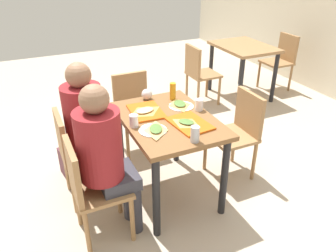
{
  "coord_description": "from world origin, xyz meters",
  "views": [
    {
      "loc": [
        2.25,
        -1.04,
        2.03
      ],
      "look_at": [
        0.0,
        0.0,
        0.69
      ],
      "focal_mm": 35.93,
      "sensor_mm": 36.0,
      "label": 1
    }
  ],
  "objects": [
    {
      "name": "chair_near_right",
      "position": [
        0.25,
        -0.74,
        0.5
      ],
      "size": [
        0.4,
        0.4,
        0.85
      ],
      "color": "#9E7247",
      "rests_on": "ground_plane"
    },
    {
      "name": "ground_plane",
      "position": [
        0.0,
        0.0,
        -0.01
      ],
      "size": [
        10.0,
        10.0,
        0.02
      ],
      "primitive_type": "cube",
      "color": "#B7A893"
    },
    {
      "name": "background_chair_far",
      "position": [
        -1.62,
        2.68,
        0.5
      ],
      "size": [
        0.4,
        0.4,
        0.85
      ],
      "color": "#9E7247",
      "rests_on": "ground_plane"
    },
    {
      "name": "tray_red_far",
      "position": [
        0.18,
        0.11,
        0.78
      ],
      "size": [
        0.39,
        0.3,
        0.02
      ],
      "primitive_type": "cube",
      "rotation": [
        0.0,
        0.0,
        0.11
      ],
      "color": "#D85914",
      "rests_on": "main_table"
    },
    {
      "name": "plastic_cup_a",
      "position": [
        -0.03,
        0.31,
        0.82
      ],
      "size": [
        0.07,
        0.07,
        0.1
      ],
      "primitive_type": "cylinder",
      "color": "white",
      "rests_on": "main_table"
    },
    {
      "name": "background_chair_near",
      "position": [
        -1.62,
        1.21,
        0.5
      ],
      "size": [
        0.4,
        0.4,
        0.85
      ],
      "color": "#9E7247",
      "rests_on": "ground_plane"
    },
    {
      "name": "person_in_brown_jacket",
      "position": [
        0.25,
        -0.6,
        0.74
      ],
      "size": [
        0.32,
        0.42,
        1.26
      ],
      "color": "#383842",
      "rests_on": "ground_plane"
    },
    {
      "name": "paper_plate_near_edge",
      "position": [
        0.15,
        -0.2,
        0.78
      ],
      "size": [
        0.22,
        0.22,
        0.01
      ],
      "primitive_type": "cylinder",
      "color": "white",
      "rests_on": "main_table"
    },
    {
      "name": "main_table",
      "position": [
        0.0,
        0.0,
        0.65
      ],
      "size": [
        1.01,
        0.72,
        0.77
      ],
      "color": "brown",
      "rests_on": "ground_plane"
    },
    {
      "name": "condiment_bottle",
      "position": [
        -0.33,
        0.2,
        0.85
      ],
      "size": [
        0.06,
        0.06,
        0.16
      ],
      "primitive_type": "cylinder",
      "color": "orange",
      "rests_on": "main_table"
    },
    {
      "name": "background_table",
      "position": [
        -1.62,
        1.95,
        0.64
      ],
      "size": [
        0.9,
        0.7,
        0.77
      ],
      "color": "#9E7247",
      "rests_on": "ground_plane"
    },
    {
      "name": "pizza_slice_d",
      "position": [
        0.17,
        -0.18,
        0.79
      ],
      "size": [
        0.26,
        0.21,
        0.02
      ],
      "color": "#DBAD60",
      "rests_on": "paper_plate_near_edge"
    },
    {
      "name": "chair_near_left",
      "position": [
        -0.25,
        -0.74,
        0.5
      ],
      "size": [
        0.4,
        0.4,
        0.85
      ],
      "color": "#9E7247",
      "rests_on": "ground_plane"
    },
    {
      "name": "handbag",
      "position": [
        -0.6,
        -0.76,
        0.14
      ],
      "size": [
        0.34,
        0.21,
        0.28
      ],
      "primitive_type": "cube",
      "rotation": [
        0.0,
        0.0,
        0.16
      ],
      "color": "#592D38",
      "rests_on": "ground_plane"
    },
    {
      "name": "person_in_red",
      "position": [
        -0.25,
        -0.6,
        0.74
      ],
      "size": [
        0.32,
        0.42,
        1.26
      ],
      "color": "#383842",
      "rests_on": "ground_plane"
    },
    {
      "name": "foil_bundle",
      "position": [
        -0.43,
        -0.02,
        0.82
      ],
      "size": [
        0.1,
        0.1,
        0.1
      ],
      "primitive_type": "sphere",
      "color": "silver",
      "rests_on": "main_table"
    },
    {
      "name": "pizza_slice_b",
      "position": [
        0.18,
        0.08,
        0.8
      ],
      "size": [
        0.23,
        0.21,
        0.02
      ],
      "color": "tan",
      "rests_on": "tray_red_far"
    },
    {
      "name": "plastic_cup_b",
      "position": [
        0.03,
        -0.31,
        0.82
      ],
      "size": [
        0.07,
        0.07,
        0.1
      ],
      "primitive_type": "cylinder",
      "color": "white",
      "rests_on": "main_table"
    },
    {
      "name": "chair_far_side",
      "position": [
        0.0,
        0.74,
        0.5
      ],
      "size": [
        0.4,
        0.4,
        0.85
      ],
      "color": "#9E7247",
      "rests_on": "ground_plane"
    },
    {
      "name": "pizza_slice_a",
      "position": [
        -0.16,
        -0.14,
        0.8
      ],
      "size": [
        0.21,
        0.26,
        0.02
      ],
      "color": "#C68C47",
      "rests_on": "tray_red_near"
    },
    {
      "name": "tray_red_near",
      "position": [
        -0.18,
        -0.13,
        0.78
      ],
      "size": [
        0.38,
        0.28,
        0.02
      ],
      "primitive_type": "cube",
      "rotation": [
        0.0,
        0.0,
        -0.07
      ],
      "color": "#D85914",
      "rests_on": "main_table"
    },
    {
      "name": "pizza_slice_c",
      "position": [
        -0.17,
        0.19,
        0.79
      ],
      "size": [
        0.24,
        0.19,
        0.02
      ],
      "color": "tan",
      "rests_on": "paper_plate_center"
    },
    {
      "name": "chair_left_end",
      "position": [
        -0.89,
        0.0,
        0.5
      ],
      "size": [
        0.4,
        0.4,
        0.85
      ],
      "color": "#9E7247",
      "rests_on": "ground_plane"
    },
    {
      "name": "soda_can",
      "position": [
        0.43,
        0.02,
        0.83
      ],
      "size": [
        0.07,
        0.07,
        0.12
      ],
      "primitive_type": "cylinder",
      "color": "#B7BCC6",
      "rests_on": "main_table"
    },
    {
      "name": "paper_plate_center",
      "position": [
        -0.15,
        0.2,
        0.78
      ],
      "size": [
        0.22,
        0.22,
        0.01
      ],
      "primitive_type": "cylinder",
      "color": "white",
      "rests_on": "main_table"
    }
  ]
}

